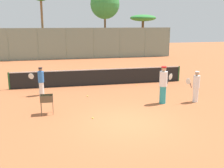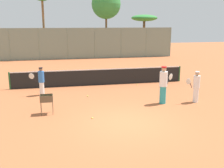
{
  "view_description": "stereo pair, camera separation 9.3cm",
  "coord_description": "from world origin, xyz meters",
  "px_view_note": "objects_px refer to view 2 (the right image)",
  "views": [
    {
      "loc": [
        -2.73,
        -9.72,
        4.03
      ],
      "look_at": [
        -0.03,
        2.82,
        1.0
      ],
      "focal_mm": 42.0,
      "sensor_mm": 36.0,
      "label": 1
    },
    {
      "loc": [
        -2.64,
        -9.74,
        4.03
      ],
      "look_at": [
        -0.03,
        2.82,
        1.0
      ],
      "focal_mm": 42.0,
      "sensor_mm": 36.0,
      "label": 2
    }
  ],
  "objects_px": {
    "player_white_outfit": "(41,81)",
    "player_red_cap": "(196,86)",
    "tennis_net": "(100,77)",
    "ball_cart": "(47,100)",
    "player_yellow_shirt": "(163,84)",
    "parked_car": "(63,49)"
  },
  "relations": [
    {
      "from": "player_red_cap",
      "to": "player_yellow_shirt",
      "type": "height_order",
      "value": "player_yellow_shirt"
    },
    {
      "from": "player_white_outfit",
      "to": "player_red_cap",
      "type": "bearing_deg",
      "value": 155.94
    },
    {
      "from": "tennis_net",
      "to": "player_white_outfit",
      "type": "relative_size",
      "value": 7.15
    },
    {
      "from": "tennis_net",
      "to": "parked_car",
      "type": "distance_m",
      "value": 17.97
    },
    {
      "from": "player_red_cap",
      "to": "player_yellow_shirt",
      "type": "relative_size",
      "value": 0.84
    },
    {
      "from": "player_red_cap",
      "to": "parked_car",
      "type": "height_order",
      "value": "player_red_cap"
    },
    {
      "from": "player_red_cap",
      "to": "parked_car",
      "type": "bearing_deg",
      "value": -84.29
    },
    {
      "from": "player_red_cap",
      "to": "player_yellow_shirt",
      "type": "bearing_deg",
      "value": -13.94
    },
    {
      "from": "player_red_cap",
      "to": "player_yellow_shirt",
      "type": "distance_m",
      "value": 1.75
    },
    {
      "from": "tennis_net",
      "to": "player_red_cap",
      "type": "height_order",
      "value": "player_red_cap"
    },
    {
      "from": "player_white_outfit",
      "to": "ball_cart",
      "type": "relative_size",
      "value": 1.8
    },
    {
      "from": "player_white_outfit",
      "to": "ball_cart",
      "type": "bearing_deg",
      "value": 93.89
    },
    {
      "from": "player_yellow_shirt",
      "to": "parked_car",
      "type": "relative_size",
      "value": 0.45
    },
    {
      "from": "player_white_outfit",
      "to": "player_yellow_shirt",
      "type": "relative_size",
      "value": 0.83
    },
    {
      "from": "ball_cart",
      "to": "parked_car",
      "type": "height_order",
      "value": "parked_car"
    },
    {
      "from": "player_white_outfit",
      "to": "player_red_cap",
      "type": "relative_size",
      "value": 0.99
    },
    {
      "from": "player_red_cap",
      "to": "parked_car",
      "type": "distance_m",
      "value": 23.46
    },
    {
      "from": "tennis_net",
      "to": "player_white_outfit",
      "type": "xyz_separation_m",
      "value": [
        -3.62,
        -1.76,
        0.27
      ]
    },
    {
      "from": "player_white_outfit",
      "to": "player_yellow_shirt",
      "type": "distance_m",
      "value": 6.75
    },
    {
      "from": "tennis_net",
      "to": "ball_cart",
      "type": "bearing_deg",
      "value": -122.63
    },
    {
      "from": "player_yellow_shirt",
      "to": "tennis_net",
      "type": "bearing_deg",
      "value": 90.3
    },
    {
      "from": "parked_car",
      "to": "ball_cart",
      "type": "bearing_deg",
      "value": -93.03
    }
  ]
}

